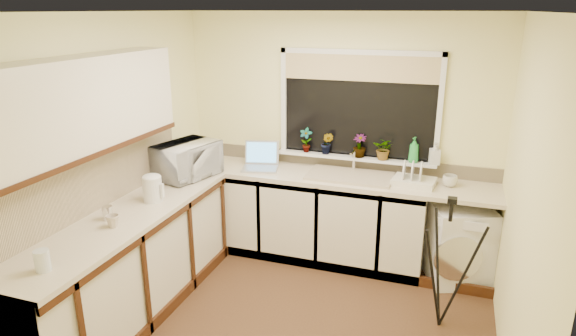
% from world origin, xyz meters
% --- Properties ---
extents(floor, '(3.20, 3.20, 0.00)m').
position_xyz_m(floor, '(0.00, 0.00, 0.00)').
color(floor, '#503420').
rests_on(floor, ground).
extents(ceiling, '(3.20, 3.20, 0.00)m').
position_xyz_m(ceiling, '(0.00, 0.00, 2.45)').
color(ceiling, white).
rests_on(ceiling, ground).
extents(wall_back, '(3.20, 0.00, 3.20)m').
position_xyz_m(wall_back, '(0.00, 1.50, 1.23)').
color(wall_back, '#FFF9AA').
rests_on(wall_back, ground).
extents(wall_front, '(3.20, 0.00, 3.20)m').
position_xyz_m(wall_front, '(0.00, -1.50, 1.23)').
color(wall_front, '#FFF9AA').
rests_on(wall_front, ground).
extents(wall_left, '(0.00, 3.00, 3.00)m').
position_xyz_m(wall_left, '(-1.60, 0.00, 1.23)').
color(wall_left, '#FFF9AA').
rests_on(wall_left, ground).
extents(wall_right, '(0.00, 3.00, 3.00)m').
position_xyz_m(wall_right, '(1.60, 0.00, 1.23)').
color(wall_right, '#FFF9AA').
rests_on(wall_right, ground).
extents(base_cabinet_back, '(2.55, 0.60, 0.86)m').
position_xyz_m(base_cabinet_back, '(-0.33, 1.20, 0.43)').
color(base_cabinet_back, silver).
rests_on(base_cabinet_back, floor).
extents(base_cabinet_left, '(0.54, 2.40, 0.86)m').
position_xyz_m(base_cabinet_left, '(-1.30, -0.30, 0.43)').
color(base_cabinet_left, silver).
rests_on(base_cabinet_left, floor).
extents(worktop_back, '(3.20, 0.60, 0.04)m').
position_xyz_m(worktop_back, '(0.00, 1.20, 0.88)').
color(worktop_back, beige).
rests_on(worktop_back, base_cabinet_back).
extents(worktop_left, '(0.60, 2.40, 0.04)m').
position_xyz_m(worktop_left, '(-1.30, -0.30, 0.88)').
color(worktop_left, beige).
rests_on(worktop_left, base_cabinet_left).
extents(upper_cabinet, '(0.28, 1.90, 0.70)m').
position_xyz_m(upper_cabinet, '(-1.44, -0.45, 1.80)').
color(upper_cabinet, silver).
rests_on(upper_cabinet, wall_left).
extents(splashback_left, '(0.02, 2.40, 0.45)m').
position_xyz_m(splashback_left, '(-1.59, -0.30, 1.12)').
color(splashback_left, beige).
rests_on(splashback_left, wall_left).
extents(splashback_back, '(3.20, 0.02, 0.14)m').
position_xyz_m(splashback_back, '(0.00, 1.49, 0.97)').
color(splashback_back, beige).
rests_on(splashback_back, wall_back).
extents(window_glass, '(1.50, 0.02, 1.00)m').
position_xyz_m(window_glass, '(0.20, 1.49, 1.55)').
color(window_glass, black).
rests_on(window_glass, wall_back).
extents(window_blind, '(1.50, 0.02, 0.25)m').
position_xyz_m(window_blind, '(0.20, 1.46, 1.92)').
color(window_blind, tan).
rests_on(window_blind, wall_back).
extents(windowsill, '(1.60, 0.14, 0.03)m').
position_xyz_m(windowsill, '(0.20, 1.43, 1.04)').
color(windowsill, white).
rests_on(windowsill, wall_back).
extents(sink, '(0.82, 0.46, 0.03)m').
position_xyz_m(sink, '(0.20, 1.20, 0.91)').
color(sink, tan).
rests_on(sink, worktop_back).
extents(faucet, '(0.03, 0.03, 0.24)m').
position_xyz_m(faucet, '(0.20, 1.38, 1.02)').
color(faucet, silver).
rests_on(faucet, worktop_back).
extents(washing_machine, '(0.67, 0.66, 0.74)m').
position_xyz_m(washing_machine, '(1.26, 1.17, 0.37)').
color(washing_machine, white).
rests_on(washing_machine, floor).
extents(laptop, '(0.42, 0.40, 0.26)m').
position_xyz_m(laptop, '(-0.74, 1.21, 0.97)').
color(laptop, '#9B9BA3').
rests_on(laptop, worktop_back).
extents(kettle, '(0.16, 0.16, 0.21)m').
position_xyz_m(kettle, '(-1.26, 0.04, 1.01)').
color(kettle, silver).
rests_on(kettle, worktop_left).
extents(dish_rack, '(0.41, 0.33, 0.06)m').
position_xyz_m(dish_rack, '(0.81, 1.19, 0.93)').
color(dish_rack, silver).
rests_on(dish_rack, worktop_back).
extents(tripod, '(0.59, 0.59, 1.12)m').
position_xyz_m(tripod, '(1.16, 0.36, 0.56)').
color(tripod, black).
rests_on(tripod, floor).
extents(glass_jug, '(0.10, 0.10, 0.14)m').
position_xyz_m(glass_jug, '(-1.24, -1.20, 0.97)').
color(glass_jug, silver).
rests_on(glass_jug, worktop_left).
extents(steel_jar, '(0.08, 0.08, 0.11)m').
position_xyz_m(steel_jar, '(-1.37, -0.41, 0.96)').
color(steel_jar, silver).
rests_on(steel_jar, worktop_left).
extents(microwave, '(0.56, 0.69, 0.34)m').
position_xyz_m(microwave, '(-1.31, 0.71, 1.07)').
color(microwave, silver).
rests_on(microwave, worktop_left).
extents(plant_a, '(0.13, 0.09, 0.25)m').
position_xyz_m(plant_a, '(-0.32, 1.42, 1.18)').
color(plant_a, '#999999').
rests_on(plant_a, windowsill).
extents(plant_b, '(0.13, 0.11, 0.23)m').
position_xyz_m(plant_b, '(-0.09, 1.41, 1.16)').
color(plant_b, '#999999').
rests_on(plant_b, windowsill).
extents(plant_c, '(0.14, 0.14, 0.23)m').
position_xyz_m(plant_c, '(0.24, 1.41, 1.17)').
color(plant_c, '#999999').
rests_on(plant_c, windowsill).
extents(plant_d, '(0.23, 0.21, 0.22)m').
position_xyz_m(plant_d, '(0.49, 1.40, 1.16)').
color(plant_d, '#999999').
rests_on(plant_d, windowsill).
extents(soap_bottle_green, '(0.12, 0.12, 0.25)m').
position_xyz_m(soap_bottle_green, '(0.77, 1.41, 1.17)').
color(soap_bottle_green, green).
rests_on(soap_bottle_green, windowsill).
extents(soap_bottle_clear, '(0.11, 0.11, 0.21)m').
position_xyz_m(soap_bottle_clear, '(0.97, 1.42, 1.16)').
color(soap_bottle_clear, '#999999').
rests_on(soap_bottle_clear, windowsill).
extents(cup_back, '(0.16, 0.16, 0.11)m').
position_xyz_m(cup_back, '(1.13, 1.24, 0.95)').
color(cup_back, beige).
rests_on(cup_back, worktop_back).
extents(cup_left, '(0.13, 0.13, 0.09)m').
position_xyz_m(cup_left, '(-1.25, -0.51, 0.95)').
color(cup_left, '#BEAE9D').
rests_on(cup_left, worktop_left).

